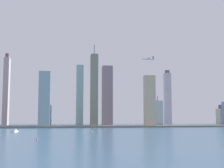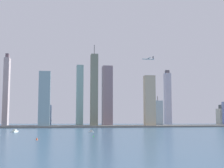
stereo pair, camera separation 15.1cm
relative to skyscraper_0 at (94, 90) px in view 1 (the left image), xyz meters
The scene contains 16 objects.
waterfront_pier 113.58m from the skyscraper_0, ahead, with size 898.09×79.49×3.60m, color slate.
skyscraper_0 is the anchor object (origin of this frame).
skyscraper_1 109.71m from the skyscraper_0, 168.53° to the right, with size 23.36×25.34×116.20m.
skyscraper_2 46.92m from the skyscraper_0, 42.53° to the left, with size 22.88×23.04×139.83m.
skyscraper_4 160.22m from the skyscraper_0, ahead, with size 18.98×22.65×70.30m.
skyscraper_5 54.52m from the skyscraper_0, 123.00° to the left, with size 15.83×27.19×141.81m.
skyscraper_6 118.02m from the skyscraper_0, 169.61° to the left, with size 20.77×26.17×63.36m.
skyscraper_7 124.03m from the skyscraper_0, ahead, with size 23.13×17.62×112.91m.
skyscraper_10 202.54m from the skyscraper_0, 18.63° to the left, with size 15.30×14.95×139.12m.
skyscraper_11 209.44m from the skyscraper_0, 160.49° to the left, with size 12.13×23.93×169.51m.
skyscraper_12 358.70m from the skyscraper_0, 12.57° to the left, with size 27.52×24.28×53.57m.
boat_1 251.32m from the skyscraper_0, 125.34° to the right, with size 8.05×17.24×4.47m.
boat_4 233.40m from the skyscraper_0, 97.01° to the right, with size 7.79×3.45×3.54m.
channel_buoy_0 330.59m from the skyscraper_0, 96.04° to the right, with size 1.41×1.41×2.07m, color green.
channel_buoy_1 375.70m from the skyscraper_0, 104.84° to the right, with size 1.99×1.99×2.83m, color #E54C19.
airplane 137.11m from the skyscraper_0, 27.92° to the right, with size 25.96×26.12×7.67m.
Camera 1 is at (-152.68, -251.94, 23.53)m, focal length 49.69 mm.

